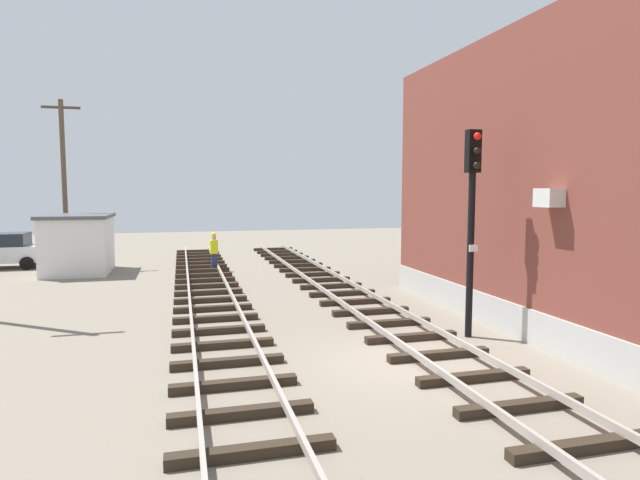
# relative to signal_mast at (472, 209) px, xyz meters

# --- Properties ---
(ground_plane) EXTENTS (80.00, 80.00, 0.00)m
(ground_plane) POSITION_rel_signal_mast_xyz_m (-2.57, -1.46, -3.42)
(ground_plane) COLOR slate
(track_near_building) EXTENTS (2.50, 47.21, 0.32)m
(track_near_building) POSITION_rel_signal_mast_xyz_m (-1.63, -1.46, -3.29)
(track_near_building) COLOR #2D2319
(track_near_building) RESTS_ON ground
(track_centre) EXTENTS (2.50, 47.21, 0.32)m
(track_centre) POSITION_rel_signal_mast_xyz_m (-6.42, -1.46, -3.29)
(track_centre) COLOR #2D2319
(track_centre) RESTS_ON ground
(signal_mast) EXTENTS (0.36, 0.40, 5.45)m
(signal_mast) POSITION_rel_signal_mast_xyz_m (0.00, 0.00, 0.00)
(signal_mast) COLOR black
(signal_mast) RESTS_ON ground
(brick_building) EXTENTS (6.13, 13.92, 8.28)m
(brick_building) POSITION_rel_signal_mast_xyz_m (4.04, 0.36, 0.71)
(brick_building) COLOR brown
(brick_building) RESTS_ON ground
(control_hut) EXTENTS (3.00, 3.80, 2.76)m
(control_hut) POSITION_rel_signal_mast_xyz_m (-12.09, 14.56, -2.03)
(control_hut) COLOR silver
(control_hut) RESTS_ON ground
(parked_car_white) EXTENTS (4.20, 2.04, 1.76)m
(parked_car_white) POSITION_rel_signal_mast_xyz_m (-16.04, 17.16, -2.52)
(parked_car_white) COLOR silver
(parked_car_white) RESTS_ON ground
(utility_pole_far) EXTENTS (1.80, 0.24, 8.41)m
(utility_pole_far) POSITION_rel_signal_mast_xyz_m (-13.03, 16.95, 0.98)
(utility_pole_far) COLOR brown
(utility_pole_far) RESTS_ON ground
(track_worker_foreground) EXTENTS (0.40, 0.40, 1.87)m
(track_worker_foreground) POSITION_rel_signal_mast_xyz_m (-5.85, 13.49, -2.49)
(track_worker_foreground) COLOR #262D4C
(track_worker_foreground) RESTS_ON ground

